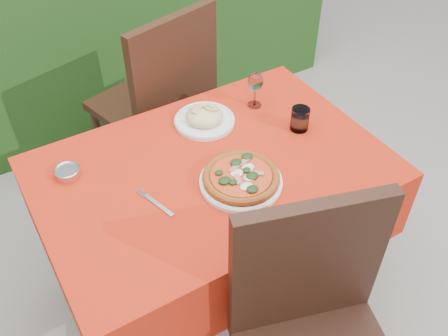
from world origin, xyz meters
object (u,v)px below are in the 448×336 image
pizza_plate (241,178)px  pasta_plate (204,118)px  fork (159,205)px  steel_ramekin (68,173)px  wine_glass (255,83)px  water_glass (300,120)px  chair_far (161,98)px  chair_near (315,332)px

pizza_plate → pasta_plate: pasta_plate is taller
pizza_plate → pasta_plate: (0.06, 0.37, -0.00)m
fork → steel_ramekin: bearing=109.7°
wine_glass → fork: wine_glass is taller
pizza_plate → steel_ramekin: size_ratio=3.48×
pasta_plate → wine_glass: size_ratio=1.54×
steel_ramekin → water_glass: bearing=-13.2°
chair_far → fork: bearing=49.5°
chair_far → wine_glass: bearing=102.4°
water_glass → pizza_plate: bearing=-158.4°
chair_far → pizza_plate: bearing=70.2°
chair_near → fork: 0.64m
pizza_plate → chair_near: bearing=-97.2°
water_glass → wine_glass: bearing=105.9°
water_glass → fork: water_glass is taller
pasta_plate → fork: size_ratio=1.27×
chair_near → pasta_plate: 0.92m
chair_far → chair_near: bearing=69.3°
chair_near → wine_glass: chair_near is taller
chair_far → wine_glass: chair_far is taller
pizza_plate → wine_glass: wine_glass is taller
pasta_plate → fork: bearing=-138.3°
chair_near → wine_glass: size_ratio=6.59×
water_glass → wine_glass: size_ratio=0.60×
fork → steel_ramekin: 0.36m
chair_near → steel_ramekin: (-0.44, 0.87, 0.17)m
pasta_plate → steel_ramekin: bearing=-177.7°
steel_ramekin → chair_near: bearing=-63.2°
pasta_plate → fork: (-0.36, -0.32, -0.02)m
chair_near → pasta_plate: chair_near is taller
wine_glass → fork: 0.68m
pasta_plate → wine_glass: bearing=-1.0°
fork → chair_near: bearing=-84.6°
pasta_plate → chair_far: bearing=89.1°
pasta_plate → wine_glass: (0.24, -0.00, 0.09)m
chair_near → pasta_plate: size_ratio=4.28×
wine_glass → steel_ramekin: size_ratio=1.88×
pasta_plate → chair_near: bearing=-98.2°
chair_far → pasta_plate: 0.47m
chair_near → water_glass: chair_near is taller
chair_near → pizza_plate: bearing=99.8°
chair_near → pasta_plate: (0.13, 0.90, 0.18)m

